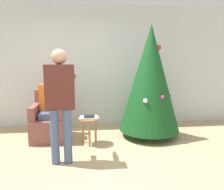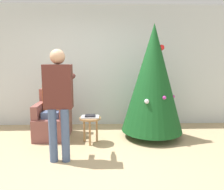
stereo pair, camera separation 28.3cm
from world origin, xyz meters
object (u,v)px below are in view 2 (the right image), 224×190
object	(u,v)px
christmas_tree	(153,79)
person_seated	(52,103)
armchair	(54,120)
person_standing	(58,96)
side_stool	(90,122)

from	to	relation	value
christmas_tree	person_seated	bearing A→B (deg)	177.64
person_seated	armchair	bearing A→B (deg)	90.00
christmas_tree	person_standing	size ratio (longest dim) A/B	1.31
christmas_tree	side_stool	bearing A→B (deg)	-166.19
person_standing	side_stool	bearing A→B (deg)	58.30
christmas_tree	person_seated	distance (m)	1.99
person_standing	christmas_tree	bearing A→B (deg)	30.91
side_stool	person_standing	bearing A→B (deg)	-121.70
christmas_tree	side_stool	world-z (taller)	christmas_tree
person_standing	side_stool	distance (m)	0.98
person_seated	side_stool	xyz separation A→B (m)	(0.75, -0.37, -0.28)
christmas_tree	armchair	world-z (taller)	christmas_tree
armchair	person_standing	bearing A→B (deg)	-72.11
christmas_tree	side_stool	xyz separation A→B (m)	(-1.18, -0.29, -0.75)
side_stool	person_seated	bearing A→B (deg)	153.72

